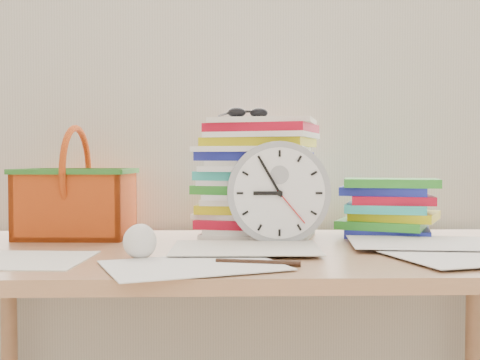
{
  "coord_description": "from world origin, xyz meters",
  "views": [
    {
      "loc": [
        -0.06,
        0.24,
        0.95
      ],
      "look_at": [
        -0.02,
        1.6,
        0.91
      ],
      "focal_mm": 45.0,
      "sensor_mm": 36.0,
      "label": 1
    }
  ],
  "objects_px": {
    "desk": "(248,281)",
    "clock": "(278,192)",
    "basket": "(76,183)",
    "book_stack": "(389,208)",
    "paper_stack": "(259,178)"
  },
  "relations": [
    {
      "from": "clock",
      "to": "book_stack",
      "type": "distance_m",
      "value": 0.33
    },
    {
      "from": "basket",
      "to": "desk",
      "type": "bearing_deg",
      "value": -22.79
    },
    {
      "from": "paper_stack",
      "to": "clock",
      "type": "distance_m",
      "value": 0.14
    },
    {
      "from": "clock",
      "to": "basket",
      "type": "height_order",
      "value": "basket"
    },
    {
      "from": "desk",
      "to": "clock",
      "type": "height_order",
      "value": "clock"
    },
    {
      "from": "desk",
      "to": "clock",
      "type": "xyz_separation_m",
      "value": [
        0.08,
        0.08,
        0.2
      ]
    },
    {
      "from": "book_stack",
      "to": "paper_stack",
      "type": "bearing_deg",
      "value": 177.87
    },
    {
      "from": "desk",
      "to": "clock",
      "type": "distance_m",
      "value": 0.23
    },
    {
      "from": "paper_stack",
      "to": "clock",
      "type": "xyz_separation_m",
      "value": [
        0.04,
        -0.13,
        -0.03
      ]
    },
    {
      "from": "desk",
      "to": "paper_stack",
      "type": "relative_size",
      "value": 4.49
    },
    {
      "from": "clock",
      "to": "book_stack",
      "type": "xyz_separation_m",
      "value": [
        0.3,
        0.12,
        -0.05
      ]
    },
    {
      "from": "clock",
      "to": "book_stack",
      "type": "bearing_deg",
      "value": 21.81
    },
    {
      "from": "clock",
      "to": "book_stack",
      "type": "relative_size",
      "value": 0.95
    },
    {
      "from": "clock",
      "to": "basket",
      "type": "xyz_separation_m",
      "value": [
        -0.52,
        0.13,
        0.02
      ]
    },
    {
      "from": "paper_stack",
      "to": "desk",
      "type": "bearing_deg",
      "value": -99.91
    }
  ]
}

